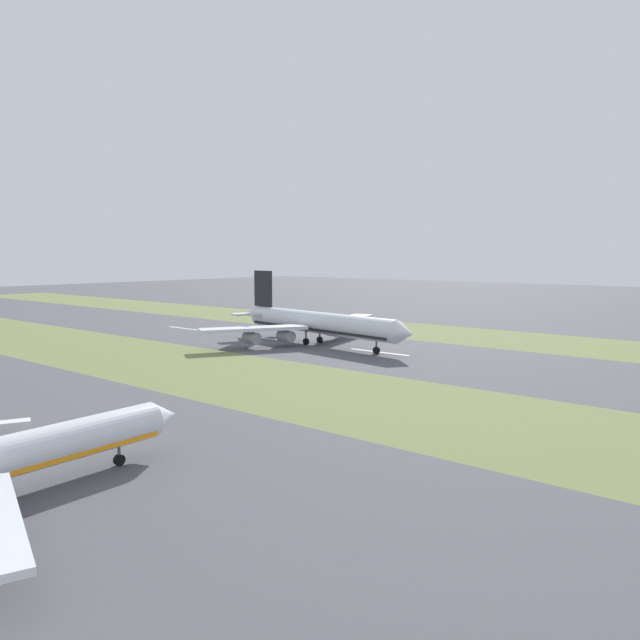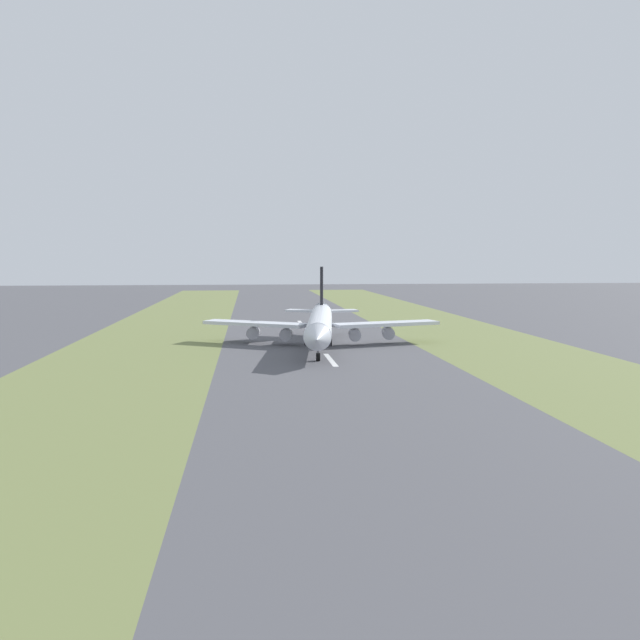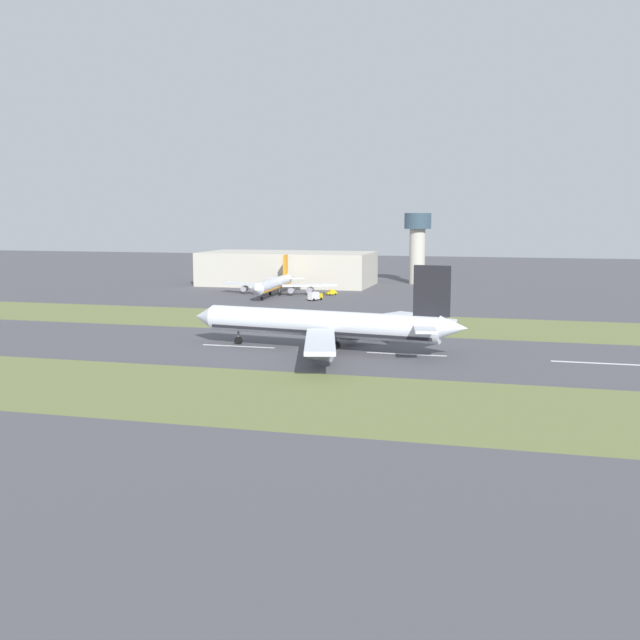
# 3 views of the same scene
# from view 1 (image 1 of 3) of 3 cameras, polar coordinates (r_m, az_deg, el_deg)

# --- Properties ---
(ground_plane) EXTENTS (800.00, 800.00, 0.00)m
(ground_plane) POSITION_cam_1_polar(r_m,az_deg,el_deg) (171.08, 1.24, -2.44)
(ground_plane) COLOR #4C4C51
(grass_median_west) EXTENTS (40.00, 600.00, 0.01)m
(grass_median_west) POSITION_cam_1_polar(r_m,az_deg,el_deg) (207.73, 9.05, -1.01)
(grass_median_west) COLOR olive
(grass_median_west) RESTS_ON ground
(grass_median_east) EXTENTS (40.00, 600.00, 0.01)m
(grass_median_east) POSITION_cam_1_polar(r_m,az_deg,el_deg) (139.41, -10.49, -4.47)
(grass_median_east) COLOR olive
(grass_median_east) RESTS_ON ground
(centreline_dash_near) EXTENTS (1.20, 18.00, 0.01)m
(centreline_dash_near) POSITION_cam_1_polar(r_m,az_deg,el_deg) (217.29, -12.18, -0.77)
(centreline_dash_near) COLOR silver
(centreline_dash_near) RESTS_ON ground
(centreline_dash_mid) EXTENTS (1.20, 18.00, 0.01)m
(centreline_dash_mid) POSITION_cam_1_polar(r_m,az_deg,el_deg) (187.45, -4.66, -1.71)
(centreline_dash_mid) COLOR silver
(centreline_dash_mid) RESTS_ON ground
(centreline_dash_far) EXTENTS (1.20, 18.00, 0.01)m
(centreline_dash_far) POSITION_cam_1_polar(r_m,az_deg,el_deg) (162.06, 5.44, -2.93)
(centreline_dash_far) COLOR silver
(centreline_dash_far) RESTS_ON ground
(airplane_main_jet) EXTENTS (63.57, 67.14, 20.20)m
(airplane_main_jet) POSITION_cam_1_polar(r_m,az_deg,el_deg) (174.64, -0.42, -0.27)
(airplane_main_jet) COLOR silver
(airplane_main_jet) RESTS_ON ground
(service_truck) EXTENTS (6.37, 4.53, 3.10)m
(service_truck) POSITION_cam_1_polar(r_m,az_deg,el_deg) (93.62, -26.66, -9.15)
(service_truck) COLOR gold
(service_truck) RESTS_ON ground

